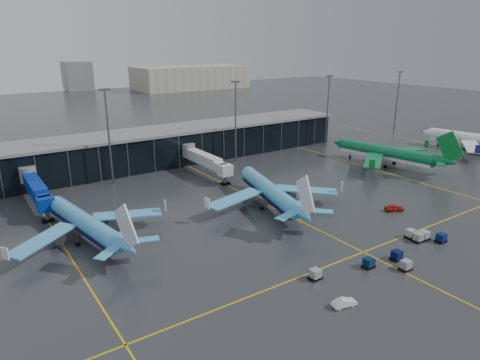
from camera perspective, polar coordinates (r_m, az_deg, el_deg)
ground at (r=85.81m, az=4.02°, el=-7.47°), size 600.00×600.00×0.00m
terminal_pier at (r=135.50m, az=-12.31°, el=4.15°), size 142.00×17.00×10.70m
jet_bridges at (r=109.34m, az=-25.54°, el=-1.00°), size 94.00×27.50×7.20m
flood_masts at (r=124.95m, az=-8.33°, el=7.17°), size 203.00×0.50×25.50m
distant_hangars at (r=346.15m, az=-17.96°, el=12.46°), size 260.00×71.00×22.00m
taxi_lines at (r=99.14m, az=4.80°, el=-3.89°), size 220.00×120.00×0.02m
airliner_arkefly at (r=87.48m, az=-20.18°, el=-4.05°), size 38.00×41.67×11.31m
airliner_klm_near at (r=99.21m, az=3.96°, el=-0.18°), size 42.97×46.34×11.95m
airliner_aer_lingus at (r=139.96m, az=18.87°, el=4.44°), size 43.12×47.25×12.79m
airliner_ba at (r=170.99m, az=29.13°, el=5.52°), size 45.68×49.75×13.21m
baggage_carts at (r=83.95m, az=20.52°, el=-8.69°), size 31.71×8.71×1.70m
mobile_airstair at (r=95.33m, az=7.24°, el=-4.39°), size 3.08×3.72×3.45m
service_van_red at (r=103.75m, az=19.89°, el=-3.50°), size 4.68×3.45×1.48m
service_van_white at (r=66.44m, az=13.73°, el=-15.59°), size 4.02×2.13×1.26m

